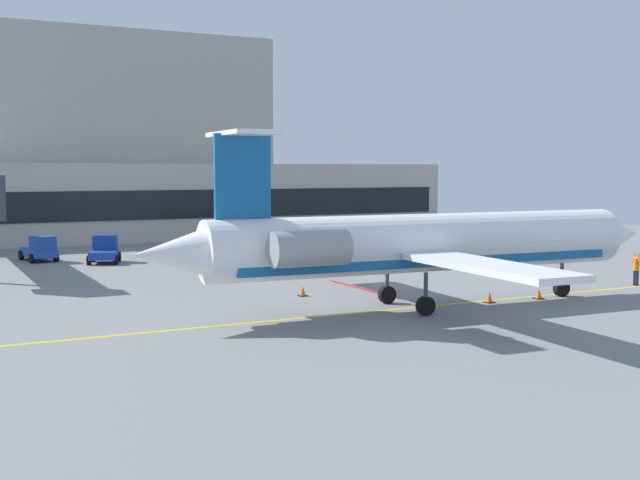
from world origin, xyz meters
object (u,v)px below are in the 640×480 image
(baggage_tug, at_px, (40,249))
(marshaller, at_px, (636,269))
(pushback_tractor, at_px, (105,250))
(fuel_tank, at_px, (263,232))
(regional_jet, at_px, (417,244))

(baggage_tug, bearing_deg, marshaller, -44.67)
(pushback_tractor, distance_m, fuel_tank, 15.12)
(pushback_tractor, bearing_deg, fuel_tank, 17.04)
(regional_jet, height_order, pushback_tractor, regional_jet)
(baggage_tug, xyz_separation_m, marshaller, (29.42, -29.08, 0.08))
(baggage_tug, relative_size, fuel_tank, 0.50)
(baggage_tug, distance_m, fuel_tank, 18.57)
(fuel_tank, bearing_deg, marshaller, -70.26)
(fuel_tank, xyz_separation_m, marshaller, (10.90, -30.39, -0.48))
(regional_jet, bearing_deg, baggage_tug, 114.52)
(marshaller, bearing_deg, pushback_tractor, 134.32)
(marshaller, bearing_deg, baggage_tug, 135.33)
(regional_jet, xyz_separation_m, marshaller, (15.88, 0.61, -2.23))
(regional_jet, distance_m, pushback_tractor, 28.29)
(baggage_tug, bearing_deg, pushback_tractor, -37.52)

